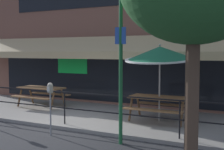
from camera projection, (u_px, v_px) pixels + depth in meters
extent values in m
plane|color=#2D2D30|center=(59.00, 129.00, 8.99)|extent=(120.00, 120.00, 0.00)
cube|color=gray|center=(94.00, 115.00, 10.76)|extent=(15.00, 4.00, 0.10)
cube|color=brown|center=(122.00, 25.00, 12.50)|extent=(15.00, 0.50, 6.60)
cube|color=black|center=(119.00, 74.00, 12.42)|extent=(12.00, 0.02, 2.30)
cube|color=#19D84C|center=(72.00, 65.00, 13.41)|extent=(1.50, 0.02, 0.70)
cube|color=tan|center=(113.00, 45.00, 11.85)|extent=(13.80, 0.92, 0.70)
cube|color=tan|center=(107.00, 55.00, 11.43)|extent=(13.80, 0.08, 0.28)
cylinder|color=black|center=(65.00, 108.00, 9.21)|extent=(0.04, 0.04, 0.95)
cylinder|color=black|center=(180.00, 120.00, 7.63)|extent=(0.04, 0.04, 0.95)
cube|color=black|center=(64.00, 92.00, 9.18)|extent=(13.80, 0.04, 0.04)
cube|color=black|center=(65.00, 108.00, 9.21)|extent=(13.80, 0.03, 0.03)
cube|color=brown|center=(41.00, 88.00, 12.05)|extent=(1.80, 0.80, 0.05)
cube|color=brown|center=(31.00, 97.00, 11.56)|extent=(1.80, 0.26, 0.04)
cube|color=brown|center=(51.00, 94.00, 12.59)|extent=(1.80, 0.26, 0.04)
cylinder|color=brown|center=(53.00, 100.00, 11.43)|extent=(0.07, 0.30, 0.73)
cylinder|color=brown|center=(63.00, 98.00, 11.99)|extent=(0.07, 0.30, 0.73)
cylinder|color=brown|center=(20.00, 97.00, 12.16)|extent=(0.07, 0.30, 0.73)
cylinder|color=brown|center=(31.00, 95.00, 12.73)|extent=(0.07, 0.30, 0.73)
cube|color=brown|center=(159.00, 97.00, 9.53)|extent=(1.80, 0.80, 0.05)
cube|color=brown|center=(152.00, 110.00, 9.04)|extent=(1.80, 0.26, 0.04)
cube|color=brown|center=(165.00, 104.00, 10.07)|extent=(1.80, 0.26, 0.04)
cylinder|color=brown|center=(182.00, 114.00, 8.91)|extent=(0.07, 0.30, 0.73)
cylinder|color=brown|center=(187.00, 110.00, 9.48)|extent=(0.07, 0.30, 0.73)
cylinder|color=brown|center=(131.00, 109.00, 9.65)|extent=(0.07, 0.30, 0.73)
cylinder|color=brown|center=(139.00, 106.00, 10.21)|extent=(0.07, 0.30, 0.73)
cylinder|color=#B7B2A8|center=(159.00, 84.00, 9.54)|extent=(0.04, 0.04, 2.30)
cone|color=#1E6B47|center=(160.00, 53.00, 9.47)|extent=(2.10, 2.13, 0.60)
cylinder|color=white|center=(160.00, 59.00, 9.49)|extent=(2.14, 2.14, 0.25)
sphere|color=#B7B2A8|center=(160.00, 45.00, 9.45)|extent=(0.07, 0.07, 0.07)
cylinder|color=gray|center=(51.00, 114.00, 8.30)|extent=(0.04, 0.04, 1.15)
cylinder|color=gray|center=(50.00, 89.00, 8.25)|extent=(0.15, 0.15, 0.20)
sphere|color=gray|center=(50.00, 85.00, 8.24)|extent=(0.14, 0.14, 0.14)
cube|color=silver|center=(48.00, 89.00, 8.18)|extent=(0.08, 0.01, 0.13)
cylinder|color=#1E6033|center=(121.00, 69.00, 7.44)|extent=(0.09, 0.09, 3.64)
cube|color=blue|center=(120.00, 36.00, 7.36)|extent=(0.28, 0.02, 0.40)
cylinder|color=brown|center=(192.00, 97.00, 6.25)|extent=(0.28, 0.28, 2.68)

